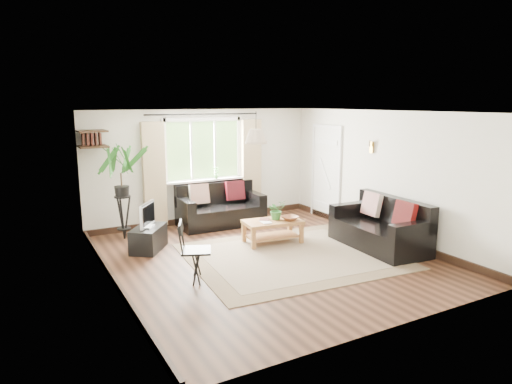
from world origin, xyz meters
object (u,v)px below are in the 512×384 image
sofa_back (221,206)px  folding_chair (196,252)px  coffee_table (273,232)px  palm_stand (122,192)px  sofa_right (379,225)px  tv_stand (149,238)px

sofa_back → folding_chair: bearing=-119.5°
coffee_table → palm_stand: bearing=145.6°
sofa_back → folding_chair: (-1.57, -2.60, 0.03)m
sofa_right → palm_stand: 4.72m
tv_stand → folding_chair: size_ratio=0.88×
tv_stand → palm_stand: bearing=50.1°
sofa_back → sofa_right: 3.28m
sofa_back → sofa_right: sofa_right is taller
sofa_right → tv_stand: bearing=-114.0°
sofa_right → folding_chair: (-3.38, 0.14, 0.02)m
sofa_back → palm_stand: size_ratio=0.97×
palm_stand → folding_chair: bearing=-80.3°
coffee_table → palm_stand: (-2.32, 1.59, 0.68)m
sofa_back → sofa_right: size_ratio=0.97×
palm_stand → coffee_table: bearing=-34.4°
coffee_table → folding_chair: bearing=-151.8°
sofa_right → palm_stand: palm_stand is taller
palm_stand → folding_chair: (0.44, -2.60, -0.45)m
tv_stand → folding_chair: (0.22, -1.71, 0.23)m
coffee_table → palm_stand: size_ratio=0.58×
palm_stand → folding_chair: size_ratio=2.03×
coffee_table → tv_stand: 2.22m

